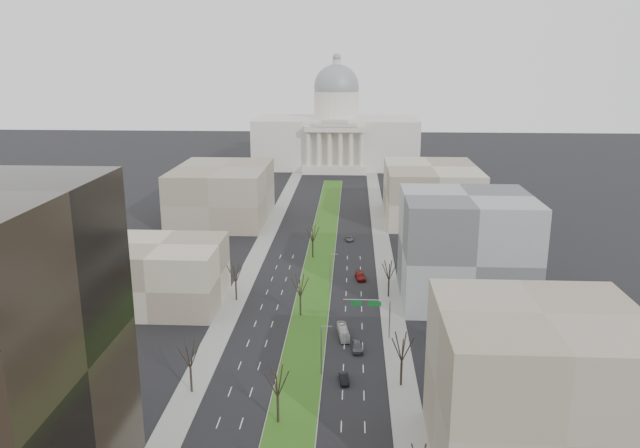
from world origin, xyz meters
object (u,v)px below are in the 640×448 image
(car_black, at_px, (344,378))
(car_red, at_px, (360,276))
(car_grey_far, at_px, (349,238))
(car_grey_near, at_px, (357,346))
(box_van, at_px, (343,332))

(car_black, distance_m, car_red, 50.81)
(car_black, bearing_deg, car_grey_far, 82.89)
(car_grey_near, height_order, car_black, car_grey_near)
(car_red, bearing_deg, box_van, -104.16)
(car_grey_near, bearing_deg, car_black, -104.90)
(car_grey_near, height_order, car_red, car_grey_near)
(car_grey_far, bearing_deg, box_van, -98.48)
(box_van, bearing_deg, car_grey_far, 81.23)
(car_black, distance_m, box_van, 17.68)
(car_grey_near, xyz_separation_m, car_red, (0.94, 38.91, -0.03))
(car_red, height_order, car_grey_far, car_red)
(car_red, bearing_deg, car_grey_far, 87.37)
(car_black, xyz_separation_m, car_red, (3.23, 50.71, 0.11))
(car_black, xyz_separation_m, car_grey_far, (0.15, 84.33, -0.07))
(car_red, xyz_separation_m, car_grey_far, (-3.08, 33.63, -0.18))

